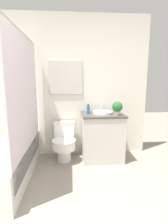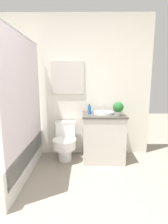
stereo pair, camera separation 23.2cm
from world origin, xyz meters
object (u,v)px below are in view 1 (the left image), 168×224
at_px(toilet, 64,142).
at_px(soap_bottle, 88,109).
at_px(potted_plant, 117,107).
at_px(sink, 103,112).

relative_size(toilet, soap_bottle, 3.98).
relative_size(toilet, potted_plant, 2.91).
distance_m(toilet, soap_bottle, 0.70).
bearing_deg(toilet, soap_bottle, 3.28).
bearing_deg(toilet, sink, 0.44).
xyz_separation_m(toilet, potted_plant, (0.88, -0.15, 0.62)).
height_order(sink, potted_plant, potted_plant).
distance_m(toilet, potted_plant, 1.08).
bearing_deg(soap_bottle, potted_plant, -20.98).
xyz_separation_m(toilet, soap_bottle, (0.42, 0.02, 0.56)).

